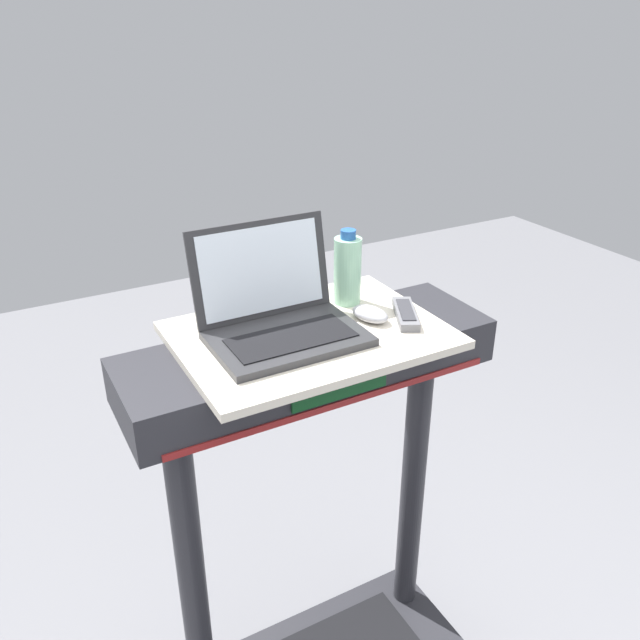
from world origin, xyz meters
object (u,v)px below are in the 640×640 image
Objects in this scene: laptop at (279,315)px; computer_mouse at (370,314)px; water_bottle at (348,270)px; tv_remote at (406,314)px.

laptop reaches higher than computer_mouse.
computer_mouse is 0.14m from water_bottle.
water_bottle is at bearing 17.37° from laptop.
computer_mouse is at bearing -11.66° from laptop.
water_bottle reaches higher than computer_mouse.
tv_remote is (0.31, -0.07, -0.04)m from laptop.
laptop is at bearing 153.22° from computer_mouse.
computer_mouse is (0.22, -0.04, -0.03)m from laptop.
laptop is 2.08× the size of tv_remote.
water_bottle reaches higher than tv_remote.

